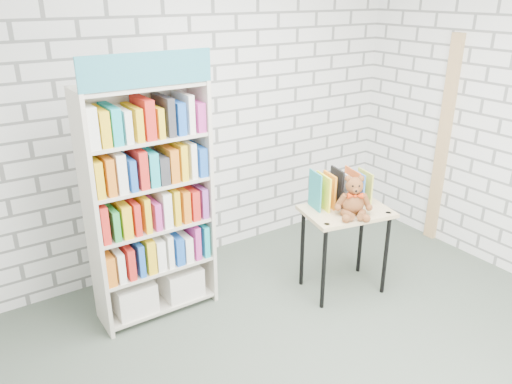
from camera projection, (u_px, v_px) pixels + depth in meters
ground at (333, 368)px, 3.50m from camera, size 4.50×4.50×0.00m
room_shell at (352, 120)px, 2.83m from camera, size 4.52×4.02×2.81m
bookshelf at (150, 203)px, 3.81m from camera, size 0.93×0.36×2.09m
display_table at (346, 221)px, 4.20m from camera, size 0.79×0.62×0.76m
table_books at (341, 188)px, 4.20m from camera, size 0.53×0.31×0.29m
teddy_bear at (354, 200)px, 4.01m from camera, size 0.32×0.31×0.33m
door_trim at (443, 142)px, 4.98m from camera, size 0.05×0.12×2.10m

